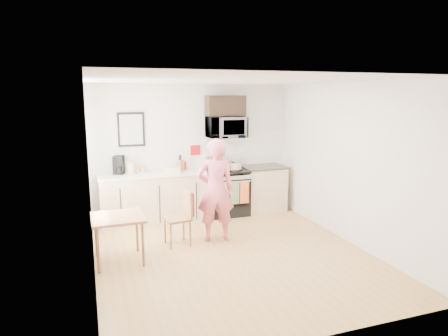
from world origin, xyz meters
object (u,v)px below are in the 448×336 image
object	(u,v)px
dining_table	(118,222)
chair	(185,209)
range	(228,193)
microwave	(226,127)
cake	(235,167)
person	(215,190)

from	to	relation	value
dining_table	chair	bearing A→B (deg)	19.50
range	microwave	distance (m)	1.33
range	chair	distance (m)	1.80
cake	microwave	bearing A→B (deg)	124.68
chair	cake	distance (m)	1.87
chair	person	bearing A→B (deg)	-4.71
microwave	dining_table	size ratio (longest dim) A/B	1.04
person	chair	world-z (taller)	person
person	chair	distance (m)	0.59
chair	dining_table	bearing A→B (deg)	-166.32
range	dining_table	xyz separation A→B (m)	(-2.28, -1.71, 0.17)
range	dining_table	distance (m)	2.85
person	chair	bearing A→B (deg)	7.76
dining_table	cake	distance (m)	2.93
person	dining_table	size ratio (longest dim) A/B	2.33
dining_table	chair	size ratio (longest dim) A/B	0.82
chair	cake	xyz separation A→B (m)	(1.33, 1.25, 0.40)
microwave	cake	world-z (taller)	microwave
range	microwave	size ratio (longest dim) A/B	1.53
range	dining_table	bearing A→B (deg)	-143.17
dining_table	cake	world-z (taller)	cake
microwave	chair	bearing A→B (deg)	-130.16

